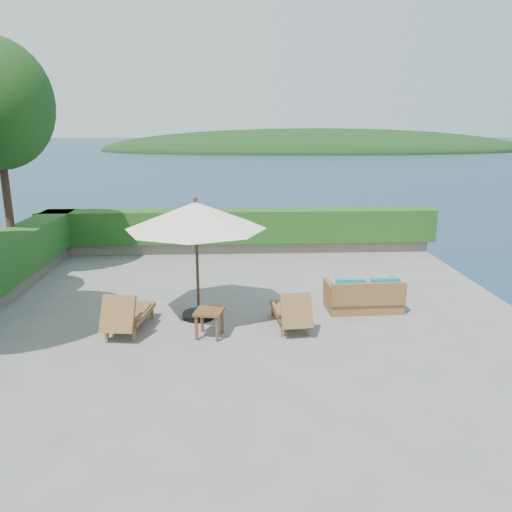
{
  "coord_description": "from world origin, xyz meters",
  "views": [
    {
      "loc": [
        -0.23,
        -9.89,
        3.89
      ],
      "look_at": [
        0.3,
        0.8,
        1.1
      ],
      "focal_mm": 35.0,
      "sensor_mm": 36.0,
      "label": 1
    }
  ],
  "objects_px": {
    "patio_umbrella": "(196,217)",
    "lounge_right": "(291,311)",
    "lounge_left": "(127,314)",
    "wicker_loveseat": "(364,297)",
    "side_table": "(209,315)"
  },
  "relations": [
    {
      "from": "patio_umbrella",
      "to": "side_table",
      "type": "relative_size",
      "value": 4.77
    },
    {
      "from": "patio_umbrella",
      "to": "wicker_loveseat",
      "type": "bearing_deg",
      "value": 3.81
    },
    {
      "from": "patio_umbrella",
      "to": "side_table",
      "type": "distance_m",
      "value": 1.99
    },
    {
      "from": "patio_umbrella",
      "to": "lounge_left",
      "type": "bearing_deg",
      "value": -153.11
    },
    {
      "from": "patio_umbrella",
      "to": "wicker_loveseat",
      "type": "distance_m",
      "value": 4.01
    },
    {
      "from": "lounge_left",
      "to": "wicker_loveseat",
      "type": "xyz_separation_m",
      "value": [
        4.89,
        0.91,
        -0.06
      ]
    },
    {
      "from": "patio_umbrella",
      "to": "lounge_right",
      "type": "distance_m",
      "value": 2.67
    },
    {
      "from": "patio_umbrella",
      "to": "lounge_left",
      "type": "relative_size",
      "value": 1.8
    },
    {
      "from": "lounge_right",
      "to": "side_table",
      "type": "bearing_deg",
      "value": -172.65
    },
    {
      "from": "lounge_left",
      "to": "side_table",
      "type": "xyz_separation_m",
      "value": [
        1.6,
        -0.32,
        0.08
      ]
    },
    {
      "from": "patio_umbrella",
      "to": "lounge_left",
      "type": "xyz_separation_m",
      "value": [
        -1.33,
        -0.68,
        -1.78
      ]
    },
    {
      "from": "lounge_right",
      "to": "patio_umbrella",
      "type": "bearing_deg",
      "value": 155.88
    },
    {
      "from": "lounge_left",
      "to": "side_table",
      "type": "bearing_deg",
      "value": -3.02
    },
    {
      "from": "wicker_loveseat",
      "to": "patio_umbrella",
      "type": "bearing_deg",
      "value": -177.64
    },
    {
      "from": "lounge_left",
      "to": "wicker_loveseat",
      "type": "bearing_deg",
      "value": 18.9
    }
  ]
}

